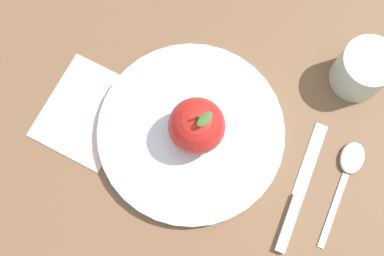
% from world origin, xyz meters
% --- Properties ---
extents(ground_plane, '(2.40, 2.40, 0.00)m').
position_xyz_m(ground_plane, '(0.00, 0.00, 0.00)').
color(ground_plane, brown).
extents(dinner_plate, '(0.27, 0.27, 0.02)m').
position_xyz_m(dinner_plate, '(-0.04, 0.00, 0.01)').
color(dinner_plate, silver).
rests_on(dinner_plate, ground_plane).
extents(apple, '(0.08, 0.08, 0.09)m').
position_xyz_m(apple, '(-0.03, 0.00, 0.06)').
color(apple, '#B21E19').
rests_on(apple, dinner_plate).
extents(cup, '(0.08, 0.08, 0.07)m').
position_xyz_m(cup, '(0.16, 0.17, 0.04)').
color(cup, '#B2C6B2').
rests_on(cup, ground_plane).
extents(knife, '(0.02, 0.19, 0.01)m').
position_xyz_m(knife, '(0.14, -0.03, 0.00)').
color(knife, silver).
rests_on(knife, ground_plane).
extents(spoon, '(0.04, 0.16, 0.01)m').
position_xyz_m(spoon, '(0.19, 0.03, 0.01)').
color(spoon, silver).
rests_on(spoon, ground_plane).
extents(linen_napkin, '(0.13, 0.16, 0.00)m').
position_xyz_m(linen_napkin, '(-0.19, -0.02, 0.00)').
color(linen_napkin, beige).
rests_on(linen_napkin, ground_plane).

